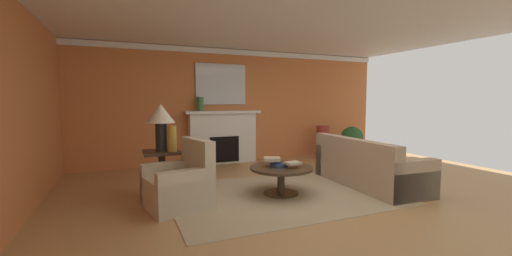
% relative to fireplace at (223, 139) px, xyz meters
% --- Properties ---
extents(ground_plane, '(9.72, 9.72, 0.00)m').
position_rel_fireplace_xyz_m(ground_plane, '(0.40, -3.06, -0.59)').
color(ground_plane, tan).
extents(wall_fireplace, '(8.08, 0.12, 2.74)m').
position_rel_fireplace_xyz_m(wall_fireplace, '(0.40, 0.21, 0.78)').
color(wall_fireplace, '#CC723D').
rests_on(wall_fireplace, ground_plane).
extents(wall_window, '(0.12, 7.02, 2.74)m').
position_rel_fireplace_xyz_m(wall_window, '(-3.40, -2.76, 0.78)').
color(wall_window, '#CC723D').
rests_on(wall_window, ground_plane).
extents(ceiling_panel, '(8.08, 7.02, 0.06)m').
position_rel_fireplace_xyz_m(ceiling_panel, '(0.40, -2.76, 2.17)').
color(ceiling_panel, white).
extents(crown_moulding, '(8.08, 0.08, 0.12)m').
position_rel_fireplace_xyz_m(crown_moulding, '(0.40, 0.13, 2.06)').
color(crown_moulding, white).
extents(area_rug, '(3.47, 2.54, 0.01)m').
position_rel_fireplace_xyz_m(area_rug, '(0.11, -2.81, -0.59)').
color(area_rug, tan).
rests_on(area_rug, ground_plane).
extents(fireplace, '(1.80, 0.35, 1.25)m').
position_rel_fireplace_xyz_m(fireplace, '(0.00, 0.00, 0.00)').
color(fireplace, white).
rests_on(fireplace, ground_plane).
extents(mantel_mirror, '(1.22, 0.04, 0.96)m').
position_rel_fireplace_xyz_m(mantel_mirror, '(0.00, 0.12, 1.29)').
color(mantel_mirror, silver).
extents(sofa, '(0.98, 2.13, 0.85)m').
position_rel_fireplace_xyz_m(sofa, '(1.75, -2.93, -0.29)').
color(sofa, tan).
rests_on(sofa, ground_plane).
extents(armchair_near_window, '(0.96, 0.96, 0.95)m').
position_rel_fireplace_xyz_m(armchair_near_window, '(-1.48, -2.80, -0.28)').
color(armchair_near_window, '#C1B293').
rests_on(armchair_near_window, ground_plane).
extents(coffee_table, '(1.00, 1.00, 0.45)m').
position_rel_fireplace_xyz_m(coffee_table, '(0.11, -2.81, -0.26)').
color(coffee_table, '#3D2D1E').
rests_on(coffee_table, ground_plane).
extents(side_table, '(0.56, 0.56, 0.70)m').
position_rel_fireplace_xyz_m(side_table, '(-1.64, -2.05, -0.19)').
color(side_table, '#3D2D1E').
rests_on(side_table, ground_plane).
extents(table_lamp, '(0.44, 0.44, 0.75)m').
position_rel_fireplace_xyz_m(table_lamp, '(-1.64, -2.05, 0.63)').
color(table_lamp, black).
rests_on(table_lamp, side_table).
extents(vase_on_side_table, '(0.14, 0.14, 0.41)m').
position_rel_fireplace_xyz_m(vase_on_side_table, '(-1.49, -2.17, 0.31)').
color(vase_on_side_table, '#B7892D').
rests_on(vase_on_side_table, side_table).
extents(vase_tall_corner, '(0.34, 0.34, 0.84)m').
position_rel_fireplace_xyz_m(vase_tall_corner, '(2.63, -0.30, -0.17)').
color(vase_tall_corner, '#9E3328').
rests_on(vase_tall_corner, ground_plane).
extents(vase_mantel_left, '(0.16, 0.16, 0.32)m').
position_rel_fireplace_xyz_m(vase_mantel_left, '(-0.55, -0.05, 0.82)').
color(vase_mantel_left, '#33703D').
rests_on(vase_mantel_left, fireplace).
extents(book_red_cover, '(0.25, 0.24, 0.06)m').
position_rel_fireplace_xyz_m(book_red_cover, '(0.07, -2.81, -0.11)').
color(book_red_cover, navy).
rests_on(book_red_cover, coffee_table).
extents(book_art_folio, '(0.27, 0.22, 0.04)m').
position_rel_fireplace_xyz_m(book_art_folio, '(0.24, -2.95, -0.07)').
color(book_art_folio, tan).
rests_on(book_art_folio, coffee_table).
extents(book_small_novel, '(0.31, 0.28, 0.05)m').
position_rel_fireplace_xyz_m(book_small_novel, '(-0.02, -2.74, -0.02)').
color(book_small_novel, tan).
rests_on(book_small_novel, coffee_table).
extents(potted_plant, '(0.56, 0.56, 0.83)m').
position_rel_fireplace_xyz_m(potted_plant, '(3.23, -0.73, -0.10)').
color(potted_plant, '#333333').
rests_on(potted_plant, ground_plane).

